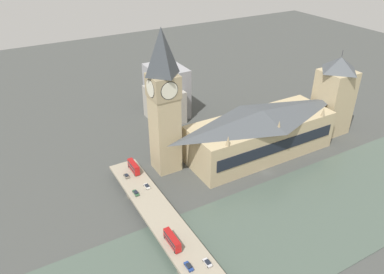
% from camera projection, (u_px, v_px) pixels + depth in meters
% --- Properties ---
extents(ground_plane, '(600.00, 600.00, 0.00)m').
position_uv_depth(ground_plane, '(267.00, 173.00, 193.06)').
color(ground_plane, '#424442').
extents(river_water, '(56.99, 360.00, 0.30)m').
position_uv_depth(river_water, '(317.00, 212.00, 167.02)').
color(river_water, '#47564C').
rests_on(river_water, ground_plane).
extents(parliament_hall, '(28.77, 81.55, 26.60)m').
position_uv_depth(parliament_hall, '(261.00, 133.00, 202.79)').
color(parliament_hall, tan).
rests_on(parliament_hall, ground_plane).
extents(clock_tower, '(13.58, 13.58, 73.42)m').
position_uv_depth(clock_tower, '(164.00, 101.00, 178.09)').
color(clock_tower, tan).
rests_on(clock_tower, ground_plane).
extents(victoria_tower, '(17.96, 17.96, 50.76)m').
position_uv_depth(victoria_tower, '(334.00, 96.00, 220.86)').
color(victoria_tower, tan).
rests_on(victoria_tower, ground_plane).
extents(road_bridge, '(145.98, 13.80, 5.17)m').
position_uv_depth(road_bridge, '(193.00, 261.00, 137.50)').
color(road_bridge, gray).
rests_on(road_bridge, ground_plane).
extents(double_decker_bus_mid, '(10.04, 2.58, 5.01)m').
position_uv_depth(double_decker_bus_mid, '(134.00, 167.00, 184.02)').
color(double_decker_bus_mid, red).
rests_on(double_decker_bus_mid, road_bridge).
extents(double_decker_bus_rear, '(10.53, 2.54, 4.66)m').
position_uv_depth(double_decker_bus_rear, '(172.00, 240.00, 141.89)').
color(double_decker_bus_rear, red).
rests_on(double_decker_bus_rear, road_bridge).
extents(car_northbound_lead, '(4.19, 1.83, 1.30)m').
position_uv_depth(car_northbound_lead, '(208.00, 263.00, 134.81)').
color(car_northbound_lead, silver).
rests_on(car_northbound_lead, road_bridge).
extents(car_northbound_mid, '(4.21, 1.84, 1.36)m').
position_uv_depth(car_northbound_mid, '(147.00, 186.00, 173.74)').
color(car_northbound_mid, silver).
rests_on(car_northbound_mid, road_bridge).
extents(car_northbound_tail, '(4.51, 1.79, 1.42)m').
position_uv_depth(car_northbound_tail, '(189.00, 266.00, 133.28)').
color(car_northbound_tail, navy).
rests_on(car_northbound_tail, road_bridge).
extents(car_southbound_lead, '(3.84, 1.84, 1.36)m').
position_uv_depth(car_southbound_lead, '(126.00, 176.00, 180.82)').
color(car_southbound_lead, slate).
rests_on(car_southbound_lead, road_bridge).
extents(car_southbound_mid, '(4.50, 1.82, 1.29)m').
position_uv_depth(car_southbound_mid, '(136.00, 193.00, 169.57)').
color(car_southbound_mid, '#2D5638').
rests_on(car_southbound_mid, road_bridge).
extents(city_block_west, '(27.90, 21.27, 32.88)m').
position_uv_depth(city_block_west, '(167.00, 91.00, 244.20)').
color(city_block_west, '#939399').
rests_on(city_block_west, ground_plane).
extents(city_block_center, '(24.59, 19.45, 21.29)m').
position_uv_depth(city_block_center, '(165.00, 104.00, 240.45)').
color(city_block_center, '#A39E93').
rests_on(city_block_center, ground_plane).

